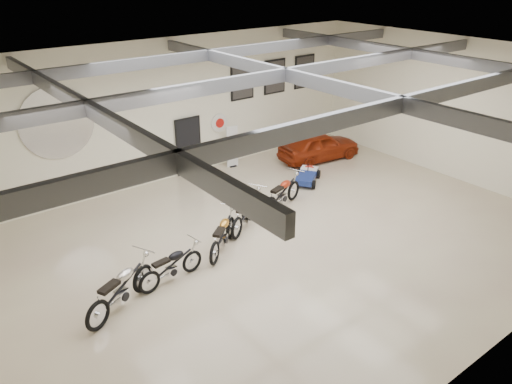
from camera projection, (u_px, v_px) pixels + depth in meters
floor at (281, 241)px, 14.32m from camera, size 16.00×12.00×0.01m
ceiling at (286, 64)px, 12.20m from camera, size 16.00×12.00×0.01m
back_wall at (173, 110)px, 17.56m from camera, size 16.00×0.02×5.00m
right_wall at (455, 109)px, 17.68m from camera, size 0.02×12.00×5.00m
ceiling_beams at (286, 75)px, 12.30m from camera, size 15.80×11.80×0.32m
door at (188, 147)px, 18.42m from camera, size 0.92×0.08×2.10m
logo_plaque at (57, 123)px, 15.19m from camera, size 2.30×0.06×1.16m
poster_left at (242, 82)px, 18.94m from camera, size 1.05×0.08×1.35m
poster_mid at (275, 77)px, 19.82m from camera, size 1.05×0.08×1.35m
poster_right at (304, 72)px, 20.71m from camera, size 1.05×0.08×1.35m
oil_sign at (219, 123)px, 18.92m from camera, size 0.72×0.10×0.72m
banner_stand at (232, 146)px, 19.09m from camera, size 0.48×0.24×1.71m
motorcycle_silver at (120, 288)px, 11.29m from camera, size 2.28×1.56×1.14m
motorcycle_black at (171, 265)px, 12.30m from camera, size 1.91×0.81×0.96m
motorcycle_gold at (223, 234)px, 13.63m from camera, size 1.97×1.73×1.05m
motorcycle_yellow at (247, 211)px, 14.82m from camera, size 2.10×1.57×1.07m
motorcycle_red at (282, 193)px, 15.98m from camera, size 2.17×1.27×1.08m
go_kart at (308, 172)px, 18.07m from camera, size 1.91×1.69×0.64m
vintage_car at (319, 146)px, 19.89m from camera, size 1.76×3.53×1.16m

